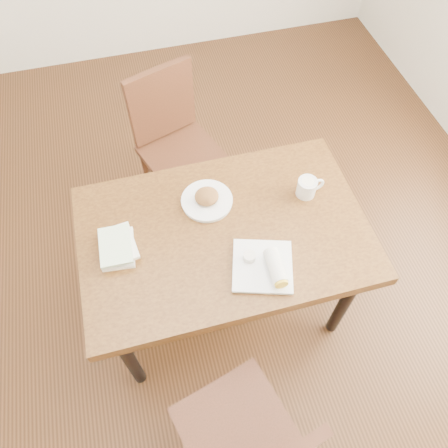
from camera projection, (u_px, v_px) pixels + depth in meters
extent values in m
cube|color=#472814|center=(224.00, 299.00, 2.58)|extent=(4.00, 5.00, 0.01)
cube|color=brown|center=(224.00, 234.00, 1.98)|extent=(1.29, 0.84, 0.06)
cylinder|color=black|center=(129.00, 358.00, 2.04)|extent=(0.06, 0.06, 0.69)
cylinder|color=black|center=(345.00, 302.00, 2.19)|extent=(0.06, 0.06, 0.69)
cylinder|color=black|center=(112.00, 245.00, 2.38)|extent=(0.06, 0.06, 0.69)
cylinder|color=black|center=(300.00, 203.00, 2.54)|extent=(0.06, 0.06, 0.69)
cylinder|color=#4B2215|center=(182.00, 423.00, 1.99)|extent=(0.04, 0.04, 0.45)
cylinder|color=#4B2215|center=(249.00, 382.00, 2.09)|extent=(0.04, 0.04, 0.45)
cube|color=#4B2215|center=(237.00, 430.00, 1.75)|extent=(0.51, 0.51, 0.04)
cylinder|color=#4D2416|center=(195.00, 153.00, 2.92)|extent=(0.04, 0.04, 0.45)
cylinder|color=#4D2416|center=(147.00, 176.00, 2.80)|extent=(0.04, 0.04, 0.45)
cylinder|color=#4D2416|center=(225.00, 188.00, 2.75)|extent=(0.04, 0.04, 0.45)
cylinder|color=#4D2416|center=(176.00, 214.00, 2.64)|extent=(0.04, 0.04, 0.45)
cube|color=#4D2416|center=(183.00, 156.00, 2.57)|extent=(0.54, 0.54, 0.04)
cube|color=#4D2416|center=(161.00, 103.00, 2.44)|extent=(0.39, 0.17, 0.45)
cylinder|color=white|center=(207.00, 201.00, 2.03)|extent=(0.24, 0.24, 0.02)
cylinder|color=white|center=(207.00, 200.00, 2.02)|extent=(0.24, 0.24, 0.01)
ellipsoid|color=#B27538|center=(207.00, 196.00, 2.00)|extent=(0.14, 0.14, 0.06)
cylinder|color=white|center=(307.00, 187.00, 2.03)|extent=(0.09, 0.09, 0.09)
torus|color=white|center=(317.00, 185.00, 2.04)|extent=(0.07, 0.02, 0.07)
cylinder|color=tan|center=(308.00, 182.00, 1.99)|extent=(0.08, 0.08, 0.01)
cylinder|color=#F2E5CC|center=(308.00, 181.00, 1.99)|extent=(0.05, 0.05, 0.00)
cube|color=white|center=(262.00, 267.00, 1.84)|extent=(0.31, 0.31, 0.01)
cube|color=white|center=(263.00, 266.00, 1.83)|extent=(0.31, 0.31, 0.01)
cylinder|color=white|center=(276.00, 266.00, 1.79)|extent=(0.07, 0.15, 0.06)
cylinder|color=yellow|center=(281.00, 283.00, 1.75)|extent=(0.06, 0.02, 0.05)
cylinder|color=silver|center=(249.00, 257.00, 1.83)|extent=(0.05, 0.05, 0.03)
cylinder|color=red|center=(250.00, 255.00, 1.83)|extent=(0.05, 0.05, 0.01)
cube|color=white|center=(118.00, 249.00, 1.88)|extent=(0.16, 0.21, 0.02)
cube|color=silver|center=(119.00, 244.00, 1.87)|extent=(0.16, 0.21, 0.02)
cube|color=#A6DC93|center=(115.00, 246.00, 1.85)|extent=(0.14, 0.20, 0.01)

